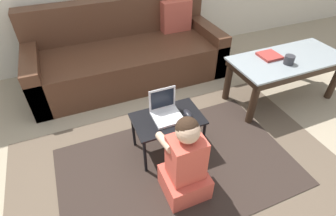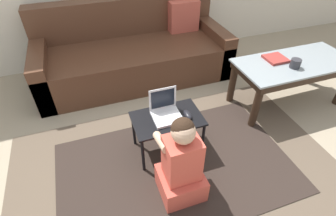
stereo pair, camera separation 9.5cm
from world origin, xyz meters
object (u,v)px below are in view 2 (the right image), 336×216
at_px(laptop_desk, 167,122).
at_px(cup_on_table, 295,63).
at_px(book_on_table, 276,59).
at_px(person_seated, 181,165).
at_px(computer_mouse, 188,115).
at_px(couch, 133,52).
at_px(coffee_table, 293,68).
at_px(laptop, 166,112).

distance_m(laptop_desk, cup_on_table, 1.32).
bearing_deg(book_on_table, person_seated, -149.54).
height_order(computer_mouse, book_on_table, book_on_table).
relative_size(couch, coffee_table, 1.86).
bearing_deg(couch, laptop_desk, -91.52).
bearing_deg(couch, person_seated, -92.69).
bearing_deg(person_seated, laptop_desk, 83.63).
bearing_deg(cup_on_table, book_on_table, 112.85).
xyz_separation_m(couch, laptop_desk, (-0.04, -1.33, 0.04)).
bearing_deg(person_seated, laptop, 84.40).
relative_size(laptop_desk, book_on_table, 2.83).
xyz_separation_m(laptop_desk, cup_on_table, (1.29, 0.15, 0.21)).
height_order(person_seated, cup_on_table, person_seated).
bearing_deg(laptop, cup_on_table, 5.07).
distance_m(coffee_table, laptop, 1.40).
xyz_separation_m(computer_mouse, person_seated, (-0.20, -0.39, -0.08)).
relative_size(couch, laptop_desk, 3.89).
height_order(couch, coffee_table, couch).
height_order(couch, laptop, couch).
relative_size(coffee_table, computer_mouse, 10.24).
xyz_separation_m(coffee_table, person_seated, (-1.43, -0.65, -0.11)).
relative_size(laptop, person_seated, 0.32).
xyz_separation_m(coffee_table, laptop, (-1.39, -0.20, -0.01)).
distance_m(coffee_table, book_on_table, 0.21).
height_order(laptop_desk, book_on_table, book_on_table).
relative_size(laptop_desk, computer_mouse, 4.90).
relative_size(coffee_table, person_seated, 1.63).
distance_m(computer_mouse, person_seated, 0.44).
bearing_deg(laptop, book_on_table, 13.49).
distance_m(laptop, cup_on_table, 1.31).
relative_size(laptop, book_on_table, 1.14).
xyz_separation_m(couch, book_on_table, (1.18, -1.00, 0.22)).
bearing_deg(book_on_table, laptop_desk, -165.09).
bearing_deg(laptop_desk, computer_mouse, -12.08).
relative_size(coffee_table, cup_on_table, 12.42).
height_order(laptop, person_seated, person_seated).
relative_size(coffee_table, laptop_desk, 2.09).
relative_size(person_seated, cup_on_table, 7.60).
bearing_deg(laptop_desk, person_seated, -96.37).
bearing_deg(couch, cup_on_table, -43.14).
height_order(laptop, book_on_table, laptop).
distance_m(laptop_desk, computer_mouse, 0.17).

